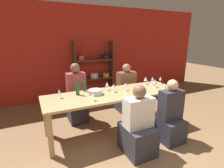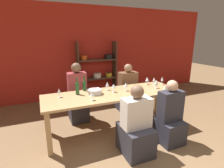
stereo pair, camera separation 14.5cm
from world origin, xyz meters
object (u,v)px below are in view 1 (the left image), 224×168
Objects in this scene: wine_glass_red_a at (175,84)px; person_far_a at (77,100)px; mixing_bowl at (95,92)px; wine_glass_white_c at (153,79)px; person_near_b at (169,119)px; wine_bottle_green at (84,85)px; wine_glass_empty_c at (155,82)px; wine_glass_red_b at (126,85)px; person_far_b at (126,94)px; dining_table at (114,97)px; wine_glass_white_a at (107,84)px; wine_glass_empty_a at (146,79)px; wine_glass_red_c at (165,87)px; shelf_unit at (95,74)px; wine_glass_white_d at (160,79)px; wine_bottle_dark at (77,88)px; wine_glass_white_e at (93,95)px; person_near_a at (138,129)px; wine_glass_white_b at (114,86)px; wine_glass_empty_b at (59,92)px.

person_far_a reaches higher than wine_glass_red_a.
wine_glass_white_c is (1.41, 0.11, 0.07)m from mixing_bowl.
wine_bottle_green is at bearing 137.53° from person_near_b.
person_far_a is at bearing 162.07° from wine_glass_white_c.
wine_bottle_green reaches higher than wine_glass_empty_c.
wine_glass_red_b is 0.94m from person_far_b.
dining_table is 2.23× the size of person_far_b.
wine_glass_red_b is at bearing -4.21° from mixing_bowl.
wine_glass_empty_a reaches higher than wine_glass_white_a.
wine_glass_white_a is at bearing 148.96° from wine_glass_red_c.
shelf_unit is at bearing 79.76° from dining_table.
wine_glass_white_a is 0.99× the size of wine_glass_empty_a.
person_far_b reaches higher than mixing_bowl.
person_far_b is (-0.24, 0.78, -0.47)m from wine_glass_empty_c.
mixing_bowl is at bearing -175.68° from wine_glass_white_c.
wine_glass_white_a is (0.43, -0.14, -0.00)m from wine_bottle_green.
mixing_bowl is (-0.36, 0.08, 0.14)m from dining_table.
wine_glass_white_a reaches higher than wine_glass_red_a.
person_far_b is (-0.24, 0.46, -0.47)m from wine_glass_empty_a.
wine_glass_empty_c is at bearing 73.33° from person_near_b.
wine_glass_red_a is at bearing -95.11° from wine_glass_white_d.
wine_bottle_dark reaches higher than wine_glass_white_a.
wine_glass_red_a is 2.09m from person_far_a.
wine_glass_white_e is 0.81× the size of wine_glass_empty_c.
person_near_a is at bearing -66.78° from mixing_bowl.
wine_bottle_green is 0.58m from wine_glass_white_b.
wine_glass_red_c is at bearing -31.04° from wine_glass_white_a.
wine_glass_white_d is (0.04, 0.49, 0.01)m from wine_glass_red_a.
wine_glass_empty_a is at bearing 3.42° from wine_bottle_dark.
wine_glass_white_b is 0.92m from wine_glass_empty_c.
person_near_b is (0.71, -0.81, -0.48)m from wine_glass_white_b.
wine_glass_white_b is 1.06m from person_far_b.
wine_glass_red_a is 1.11× the size of wine_glass_red_c.
wine_glass_white_c is at bearing 4.32° from mixing_bowl.
wine_glass_empty_c is (1.44, 0.18, 0.02)m from wine_glass_white_e.
wine_glass_white_c is 0.13× the size of person_far_a.
person_far_b is (1.68, 0.58, -0.46)m from wine_glass_empty_b.
dining_table is 0.30m from wine_glass_white_a.
mixing_bowl is at bearing 113.22° from person_near_a.
wine_bottle_green is 0.27× the size of person_near_b.
person_far_b is at bearing 123.62° from wine_glass_white_c.
wine_glass_white_e is (-0.88, -2.31, 0.16)m from shelf_unit.
wine_bottle_dark is 1.92× the size of wine_glass_white_a.
wine_bottle_dark is 1.60m from wine_glass_empty_a.
dining_table is 0.34m from wine_glass_red_b.
wine_glass_empty_c reaches higher than wine_glass_red_a.
wine_glass_white_d is 1.94m from person_far_a.
person_far_a reaches higher than wine_glass_white_c.
wine_glass_red_b is at bearing -93.06° from shelf_unit.
shelf_unit is at bearing 69.83° from mixing_bowl.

